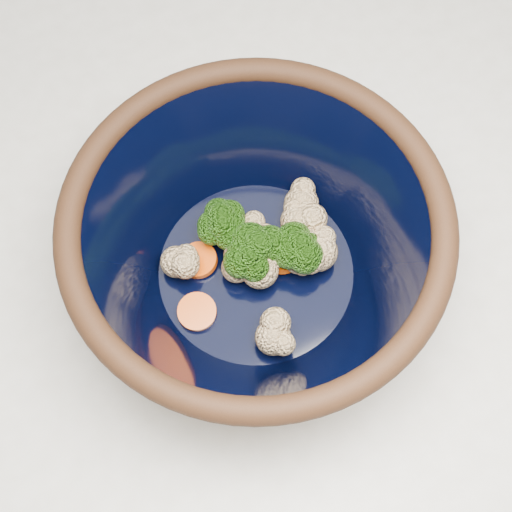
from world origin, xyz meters
TOP-DOWN VIEW (x-y plane):
  - ground at (0.00, 0.00)m, footprint 3.00×3.00m
  - counter at (0.00, 0.00)m, footprint 1.20×1.20m
  - mixing_bowl at (-0.08, -0.01)m, footprint 0.31×0.31m
  - vegetable_pile at (-0.07, -0.00)m, footprint 0.16×0.14m

SIDE VIEW (x-z plane):
  - ground at x=0.00m, z-range 0.00..0.00m
  - counter at x=0.00m, z-range 0.00..0.90m
  - vegetable_pile at x=-0.07m, z-range 0.93..0.98m
  - mixing_bowl at x=-0.08m, z-range 0.91..1.04m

